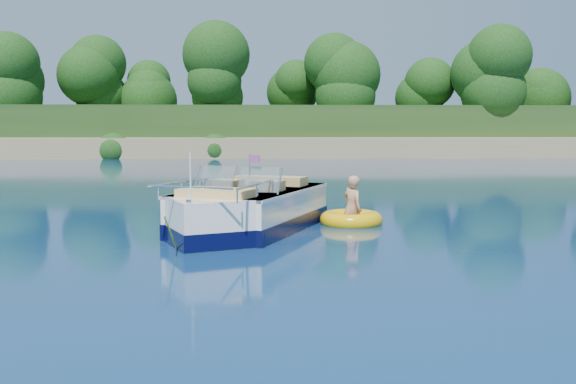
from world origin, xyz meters
The scene contains 6 objects.
ground centered at (0.00, 0.00, 0.00)m, with size 160.00×160.00×0.00m, color #0A1B48.
shoreline centered at (0.00, 63.77, 0.98)m, with size 170.00×59.00×6.00m.
treeline centered at (0.04, 41.01, 5.55)m, with size 150.00×7.12×8.19m.
motorboat centered at (-2.05, 1.24, 0.40)m, with size 3.67×5.80×2.05m.
tow_tube centered at (0.40, 2.32, 0.10)m, with size 1.80×1.80×0.39m.
boy centered at (0.41, 2.35, 0.00)m, with size 0.58×0.38×1.59m, color tan.
Camera 1 is at (-1.67, -12.44, 2.24)m, focal length 40.00 mm.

